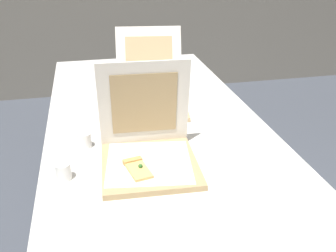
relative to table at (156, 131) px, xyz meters
name	(u,v)px	position (x,y,z in m)	size (l,w,h in m)	color
table	(156,131)	(0.00, 0.00, 0.00)	(0.98, 2.20, 0.72)	silver
pizza_box_front	(148,151)	(-0.09, -0.34, 0.10)	(0.37, 0.37, 0.37)	tan
pizza_box_middle	(151,95)	(0.02, 0.22, 0.09)	(0.41, 0.52, 0.35)	tan
cup_white_near_left	(63,172)	(-0.40, -0.38, 0.07)	(0.05, 0.05, 0.06)	white
cup_white_near_center	(84,140)	(-0.32, -0.16, 0.07)	(0.05, 0.05, 0.06)	white
cup_white_far	(103,92)	(-0.22, 0.37, 0.07)	(0.05, 0.05, 0.06)	white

